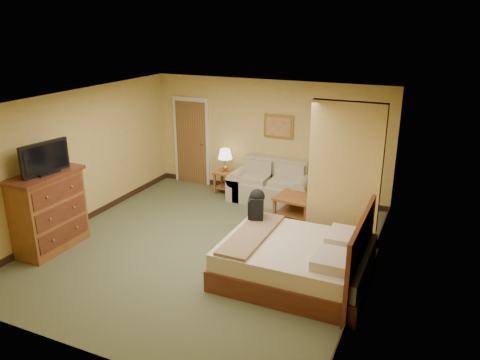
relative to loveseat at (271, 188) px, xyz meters
The scene contains 17 objects.
floor 2.60m from the loveseat, 95.52° to the right, with size 6.00×6.00×0.00m, color #4F5537.
ceiling 3.46m from the loveseat, 95.52° to the right, with size 6.00×6.00×0.00m, color white.
back_wall 1.12m from the loveseat, 120.37° to the left, with size 5.50×0.02×2.60m, color tan.
left_wall 4.08m from the loveseat, 139.35° to the right, with size 0.02×6.00×2.60m, color tan.
right_wall 3.73m from the loveseat, 45.84° to the right, with size 0.02×6.00×2.60m, color tan.
partition 2.71m from the loveseat, 40.96° to the right, with size 1.20×0.15×2.60m, color tan.
door 2.35m from the loveseat, 169.95° to the left, with size 0.94×0.16×2.10m.
baseboard 0.54m from the loveseat, 120.97° to the left, with size 5.50×0.02×0.12m, color black.
loveseat is the anchor object (origin of this frame).
side_table 1.15m from the loveseat, behind, with size 0.46×0.46×0.51m.
table_lamp 1.31m from the loveseat, behind, with size 0.32×0.32×0.53m.
coffee_table 1.10m from the loveseat, 40.78° to the right, with size 0.88×0.88×0.50m.
wall_picture 1.36m from the loveseat, 90.00° to the left, with size 0.68×0.04×0.53m.
dresser 4.59m from the loveseat, 126.56° to the right, with size 0.68×1.30×1.39m.
tv 4.71m from the loveseat, 125.54° to the right, with size 0.28×0.89×0.54m.
bed 3.33m from the loveseat, 61.96° to the right, with size 2.23×1.90×1.23m.
backpack 2.50m from the loveseat, 75.15° to the right, with size 0.31×0.37×0.56m.
Camera 1 is at (3.58, -6.52, 3.84)m, focal length 35.00 mm.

